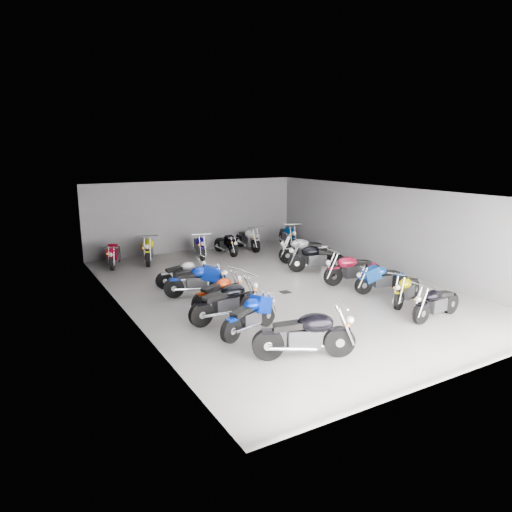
# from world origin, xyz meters

# --- Properties ---
(ground) EXTENTS (14.00, 14.00, 0.00)m
(ground) POSITION_xyz_m (0.00, 0.00, 0.00)
(ground) COLOR #999691
(ground) RESTS_ON ground
(wall_back) EXTENTS (10.00, 0.10, 3.20)m
(wall_back) POSITION_xyz_m (0.00, 7.00, 1.60)
(wall_back) COLOR slate
(wall_back) RESTS_ON ground
(wall_left) EXTENTS (0.10, 14.00, 3.20)m
(wall_left) POSITION_xyz_m (-5.00, 0.00, 1.60)
(wall_left) COLOR slate
(wall_left) RESTS_ON ground
(wall_right) EXTENTS (0.10, 14.00, 3.20)m
(wall_right) POSITION_xyz_m (5.00, 0.00, 1.60)
(wall_right) COLOR slate
(wall_right) RESTS_ON ground
(ceiling) EXTENTS (10.00, 14.00, 0.04)m
(ceiling) POSITION_xyz_m (0.00, 0.00, 3.22)
(ceiling) COLOR black
(ceiling) RESTS_ON wall_back
(drain_grate) EXTENTS (0.32, 0.32, 0.01)m
(drain_grate) POSITION_xyz_m (0.00, -0.50, 0.01)
(drain_grate) COLOR black
(drain_grate) RESTS_ON ground
(motorcycle_left_a) EXTENTS (2.17, 1.08, 1.02)m
(motorcycle_left_a) POSITION_xyz_m (-2.29, -4.76, 0.56)
(motorcycle_left_a) COLOR black
(motorcycle_left_a) RESTS_ON ground
(motorcycle_left_b) EXTENTS (1.93, 0.85, 0.89)m
(motorcycle_left_b) POSITION_xyz_m (-2.66, -2.93, 0.48)
(motorcycle_left_b) COLOR black
(motorcycle_left_b) RESTS_ON ground
(motorcycle_left_c) EXTENTS (2.20, 0.49, 0.97)m
(motorcycle_left_c) POSITION_xyz_m (-2.77, -1.82, 0.53)
(motorcycle_left_c) COLOR black
(motorcycle_left_c) RESTS_ON ground
(motorcycle_left_d) EXTENTS (1.88, 0.66, 0.85)m
(motorcycle_left_d) POSITION_xyz_m (-2.49, -0.73, 0.46)
(motorcycle_left_d) COLOR black
(motorcycle_left_d) RESTS_ON ground
(motorcycle_left_e) EXTENTS (2.05, 0.65, 0.91)m
(motorcycle_left_e) POSITION_xyz_m (-2.61, 0.59, 0.50)
(motorcycle_left_e) COLOR black
(motorcycle_left_e) RESTS_ON ground
(motorcycle_left_f) EXTENTS (1.88, 0.38, 0.82)m
(motorcycle_left_f) POSITION_xyz_m (-2.63, 1.84, 0.45)
(motorcycle_left_f) COLOR black
(motorcycle_left_f) RESTS_ON ground
(motorcycle_right_a) EXTENTS (1.96, 0.43, 0.86)m
(motorcycle_right_a) POSITION_xyz_m (2.24, -4.55, 0.47)
(motorcycle_right_a) COLOR black
(motorcycle_right_a) RESTS_ON ground
(motorcycle_right_b) EXTENTS (1.82, 0.89, 0.85)m
(motorcycle_right_b) POSITION_xyz_m (2.51, -3.28, 0.46)
(motorcycle_right_b) COLOR black
(motorcycle_right_b) RESTS_ON ground
(motorcycle_right_c) EXTENTS (1.90, 0.57, 0.85)m
(motorcycle_right_c) POSITION_xyz_m (2.69, -2.06, 0.46)
(motorcycle_right_c) COLOR black
(motorcycle_right_c) RESTS_ON ground
(motorcycle_right_d) EXTENTS (2.19, 0.58, 0.97)m
(motorcycle_right_d) POSITION_xyz_m (2.55, -0.81, 0.53)
(motorcycle_right_d) COLOR black
(motorcycle_right_d) RESTS_ON ground
(motorcycle_right_e) EXTENTS (2.08, 1.06, 0.98)m
(motorcycle_right_e) POSITION_xyz_m (2.46, 1.12, 0.53)
(motorcycle_right_e) COLOR black
(motorcycle_right_e) RESTS_ON ground
(motorcycle_right_f) EXTENTS (2.17, 0.84, 0.98)m
(motorcycle_right_f) POSITION_xyz_m (2.92, 2.49, 0.54)
(motorcycle_right_f) COLOR black
(motorcycle_right_f) RESTS_ON ground
(motorcycle_back_a) EXTENTS (0.86, 1.92, 0.88)m
(motorcycle_back_a) POSITION_xyz_m (-4.01, 5.74, 0.48)
(motorcycle_back_a) COLOR black
(motorcycle_back_a) RESTS_ON ground
(motorcycle_back_b) EXTENTS (0.95, 2.21, 1.01)m
(motorcycle_back_b) POSITION_xyz_m (-2.63, 5.69, 0.55)
(motorcycle_back_b) COLOR black
(motorcycle_back_b) RESTS_ON ground
(motorcycle_back_c) EXTENTS (0.65, 2.07, 0.92)m
(motorcycle_back_c) POSITION_xyz_m (-0.47, 5.50, 0.50)
(motorcycle_back_c) COLOR black
(motorcycle_back_c) RESTS_ON ground
(motorcycle_back_d) EXTENTS (0.40, 1.91, 0.84)m
(motorcycle_back_d) POSITION_xyz_m (0.78, 5.46, 0.46)
(motorcycle_back_d) COLOR black
(motorcycle_back_d) RESTS_ON ground
(motorcycle_back_e) EXTENTS (0.42, 2.14, 0.94)m
(motorcycle_back_e) POSITION_xyz_m (2.11, 5.84, 0.51)
(motorcycle_back_e) COLOR black
(motorcycle_back_e) RESTS_ON ground
(motorcycle_back_f) EXTENTS (0.78, 2.22, 1.00)m
(motorcycle_back_f) POSITION_xyz_m (3.99, 5.37, 0.55)
(motorcycle_back_f) COLOR black
(motorcycle_back_f) RESTS_ON ground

